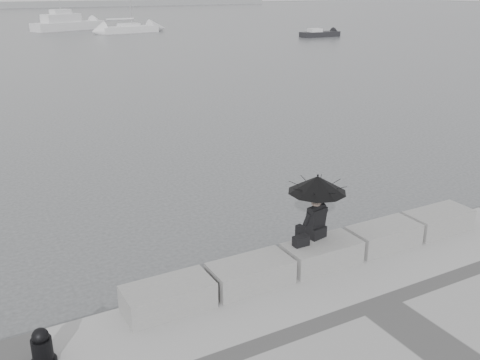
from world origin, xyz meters
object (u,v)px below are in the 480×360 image
small_motorboat (320,34)px  motor_cruiser (68,23)px  mooring_bollard (42,349)px  seated_person (317,192)px  sailboat_right (129,28)px

small_motorboat → motor_cruiser: bearing=136.1°
motor_cruiser → mooring_bollard: bearing=-123.1°
seated_person → small_motorboat: (34.55, 46.11, -1.70)m
mooring_bollard → seated_person: bearing=7.7°
sailboat_right → small_motorboat: 25.21m
seated_person → motor_cruiser: motor_cruiser is taller
mooring_bollard → small_motorboat: size_ratio=0.12×
seated_person → motor_cruiser: (9.91, 71.32, -1.12)m
mooring_bollard → motor_cruiser: (15.58, 72.08, 0.13)m
seated_person → mooring_bollard: 5.86m
sailboat_right → small_motorboat: bearing=-51.3°
seated_person → motor_cruiser: size_ratio=0.13×
sailboat_right → mooring_bollard: bearing=-117.4°
motor_cruiser → small_motorboat: bearing=-66.5°
sailboat_right → motor_cruiser: size_ratio=1.23×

